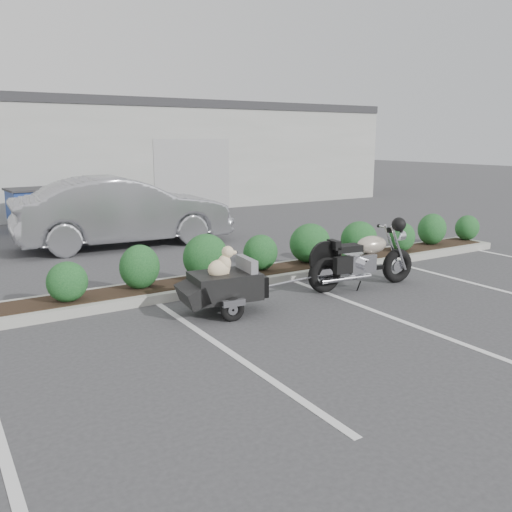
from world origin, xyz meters
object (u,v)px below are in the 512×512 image
motorcycle (363,260)px  dumpster (43,209)px  sedan (124,211)px  pet_trailer (224,285)px

motorcycle → dumpster: bearing=116.6°
motorcycle → sedan: bearing=117.3°
pet_trailer → motorcycle: bearing=5.9°
pet_trailer → sedan: bearing=92.0°
motorcycle → sedan: sedan is taller
motorcycle → pet_trailer: (-2.78, 0.02, -0.06)m
sedan → dumpster: (-1.24, 3.59, -0.24)m
pet_trailer → dumpster: bearing=101.0°
motorcycle → sedan: (-2.32, 6.06, 0.35)m
pet_trailer → dumpster: (-0.78, 9.62, 0.17)m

